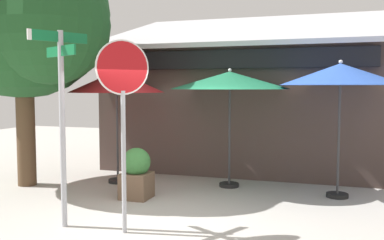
# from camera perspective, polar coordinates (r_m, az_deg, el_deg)

# --- Properties ---
(ground_plane) EXTENTS (28.00, 28.00, 0.10)m
(ground_plane) POSITION_cam_1_polar(r_m,az_deg,el_deg) (7.56, -3.67, -13.23)
(ground_plane) COLOR #ADA8A0
(cafe_building) EXTENTS (7.71, 5.09, 4.62)m
(cafe_building) POSITION_cam_1_polar(r_m,az_deg,el_deg) (12.61, 7.40, 2.05)
(cafe_building) COLOR #473833
(cafe_building) RESTS_ON ground
(street_sign_post) EXTENTS (0.82, 0.88, 3.12)m
(street_sign_post) POSITION_cam_1_polar(r_m,az_deg,el_deg) (7.07, -16.93, 1.63)
(street_sign_post) COLOR #A8AAB2
(street_sign_post) RESTS_ON ground
(stop_sign) EXTENTS (0.60, 0.59, 2.95)m
(stop_sign) POSITION_cam_1_polar(r_m,az_deg,el_deg) (6.54, -9.16, 2.97)
(stop_sign) COLOR #A8AAB2
(stop_sign) RESTS_ON ground
(patio_umbrella_crimson_left) EXTENTS (2.21, 2.21, 2.68)m
(patio_umbrella_crimson_left) POSITION_cam_1_polar(r_m,az_deg,el_deg) (10.09, -9.99, 4.95)
(patio_umbrella_crimson_left) COLOR black
(patio_umbrella_crimson_left) RESTS_ON ground
(patio_umbrella_forest_green_center) EXTENTS (2.67, 2.67, 2.65)m
(patio_umbrella_forest_green_center) POSITION_cam_1_polar(r_m,az_deg,el_deg) (9.56, 5.04, 5.18)
(patio_umbrella_forest_green_center) COLOR black
(patio_umbrella_forest_green_center) RESTS_ON ground
(patio_umbrella_royal_blue_right) EXTENTS (2.40, 2.40, 2.78)m
(patio_umbrella_royal_blue_right) POSITION_cam_1_polar(r_m,az_deg,el_deg) (9.08, 19.11, 5.66)
(patio_umbrella_royal_blue_right) COLOR black
(patio_umbrella_royal_blue_right) RESTS_ON ground
(shade_tree) EXTENTS (4.22, 3.85, 5.83)m
(shade_tree) POSITION_cam_1_polar(r_m,az_deg,el_deg) (10.30, -20.99, 12.90)
(shade_tree) COLOR brown
(shade_tree) RESTS_ON ground
(sidewalk_planter) EXTENTS (0.57, 0.57, 1.02)m
(sidewalk_planter) POSITION_cam_1_polar(r_m,az_deg,el_deg) (8.75, -7.39, -6.99)
(sidewalk_planter) COLOR brown
(sidewalk_planter) RESTS_ON ground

